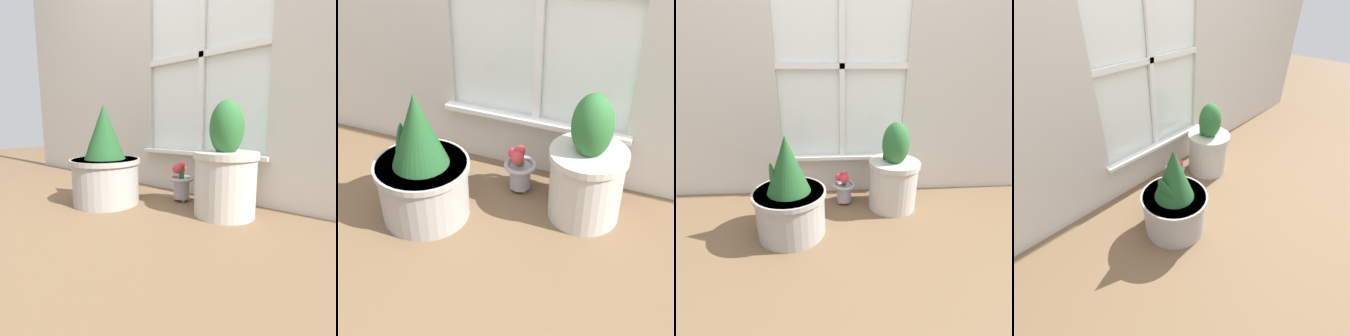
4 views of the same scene
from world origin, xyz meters
The scene contains 4 objects.
ground_plane centered at (0.00, 0.00, 0.00)m, with size 10.00×10.00×0.00m, color brown.
potted_plant_left centered at (-0.33, 0.13, 0.23)m, with size 0.41×0.41×0.59m.
potted_plant_right centered at (0.33, 0.39, 0.23)m, with size 0.33×0.33×0.59m.
flower_vase centered at (-0.01, 0.45, 0.13)m, with size 0.15×0.15×0.25m.
Camera 2 is at (0.62, -1.23, 1.37)m, focal length 50.00 mm.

